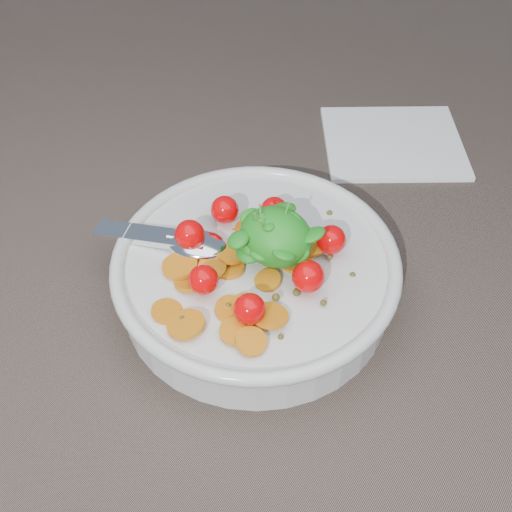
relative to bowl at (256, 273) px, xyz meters
The scene contains 3 objects.
ground 0.04m from the bowl, ahead, with size 6.00×6.00×0.00m, color brown.
bowl is the anchor object (origin of this frame).
napkin 0.26m from the bowl, 88.50° to the left, with size 0.15×0.13×0.01m, color white.
Camera 1 is at (0.17, -0.30, 0.43)m, focal length 45.00 mm.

